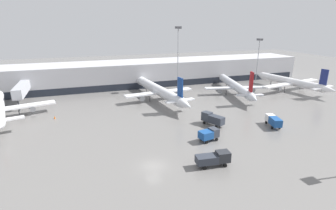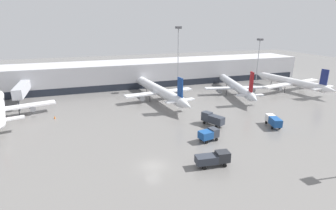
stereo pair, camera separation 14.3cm
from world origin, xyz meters
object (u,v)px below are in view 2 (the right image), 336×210
at_px(service_truck_2, 213,158).
at_px(traffic_cone_3, 55,117).
at_px(service_truck_0, 209,134).
at_px(service_truck_3, 212,119).
at_px(apron_light_mast_0, 259,48).
at_px(parked_jet_4, 292,82).
at_px(apron_light_mast_2, 178,42).
at_px(parked_jet_0, 236,86).
at_px(service_truck_1, 273,121).
at_px(parked_jet_3, 159,91).

xyz_separation_m(service_truck_2, traffic_cone_3, (-27.46, 33.54, -1.07)).
distance_m(service_truck_0, service_truck_3, 8.91).
relative_size(service_truck_2, traffic_cone_3, 8.10).
distance_m(service_truck_0, apron_light_mast_0, 65.16).
xyz_separation_m(parked_jet_4, apron_light_mast_2, (-38.47, 14.13, 13.98)).
relative_size(parked_jet_0, service_truck_1, 6.09).
bearing_deg(parked_jet_4, apron_light_mast_2, 59.78).
xyz_separation_m(parked_jet_3, service_truck_1, (18.99, -29.93, -1.49)).
bearing_deg(parked_jet_0, traffic_cone_3, 109.14).
bearing_deg(parked_jet_3, service_truck_1, -155.18).
bearing_deg(service_truck_0, parked_jet_3, 80.64).
bearing_deg(service_truck_2, parked_jet_0, 59.14).
height_order(service_truck_1, apron_light_mast_2, apron_light_mast_2).
bearing_deg(service_truck_1, apron_light_mast_0, -16.99).
height_order(parked_jet_4, apron_light_mast_0, apron_light_mast_0).
bearing_deg(service_truck_2, apron_light_mast_2, 81.75).
xyz_separation_m(service_truck_2, apron_light_mast_2, (12.94, 51.64, 15.65)).
bearing_deg(apron_light_mast_2, service_truck_3, -97.02).
height_order(parked_jet_0, parked_jet_4, parked_jet_0).
distance_m(traffic_cone_3, apron_light_mast_0, 80.40).
distance_m(service_truck_2, service_truck_3, 18.89).
bearing_deg(traffic_cone_3, parked_jet_0, 5.96).
relative_size(service_truck_0, apron_light_mast_0, 0.26).
height_order(parked_jet_0, service_truck_2, parked_jet_0).
bearing_deg(apron_light_mast_0, service_truck_0, -134.80).
distance_m(parked_jet_3, service_truck_1, 35.48).
height_order(service_truck_0, apron_light_mast_2, apron_light_mast_2).
relative_size(parked_jet_3, service_truck_3, 6.53).
bearing_deg(apron_light_mast_2, service_truck_0, -102.09).
bearing_deg(service_truck_0, service_truck_2, -123.84).
bearing_deg(apron_light_mast_0, parked_jet_3, -163.86).
distance_m(parked_jet_4, service_truck_1, 39.50).
xyz_separation_m(service_truck_0, service_truck_3, (4.78, 7.51, 0.17)).
relative_size(service_truck_0, traffic_cone_3, 5.99).
bearing_deg(parked_jet_4, service_truck_1, 121.39).
distance_m(parked_jet_0, apron_light_mast_2, 24.97).
height_order(parked_jet_0, service_truck_0, parked_jet_0).
bearing_deg(service_truck_1, apron_light_mast_2, 27.53).
bearing_deg(apron_light_mast_2, service_truck_2, -104.07).
xyz_separation_m(service_truck_0, service_truck_1, (17.96, 2.12, 0.03)).
bearing_deg(parked_jet_3, parked_jet_4, -102.07).
bearing_deg(apron_light_mast_0, parked_jet_4, -81.83).
height_order(service_truck_2, apron_light_mast_2, apron_light_mast_2).
distance_m(parked_jet_4, service_truck_3, 47.54).
height_order(parked_jet_4, service_truck_0, parked_jet_4).
bearing_deg(parked_jet_4, service_truck_2, 116.07).
bearing_deg(service_truck_1, parked_jet_3, 47.49).
bearing_deg(parked_jet_4, apron_light_mast_0, -1.87).
distance_m(parked_jet_0, parked_jet_3, 26.64).
height_order(parked_jet_3, apron_light_mast_2, apron_light_mast_2).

